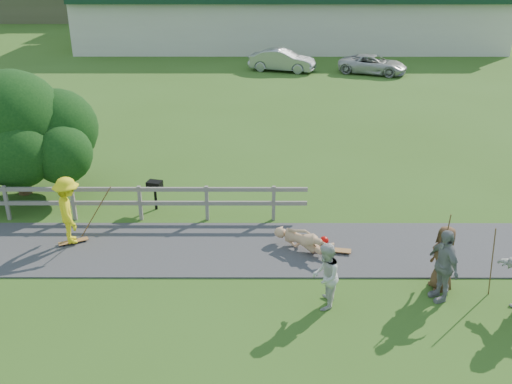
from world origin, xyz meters
TOP-DOWN VIEW (x-y plane):
  - ground at (0.00, 0.00)m, footprint 260.00×260.00m
  - path at (0.00, 1.50)m, footprint 34.00×3.00m
  - fence at (-4.62, 3.30)m, footprint 15.05×0.10m
  - strip_mall at (4.00, 34.94)m, footprint 32.50×10.75m
  - skater_rider at (-3.61, 1.77)m, footprint 1.14×1.40m
  - skater_fallen at (2.76, 1.38)m, footprint 1.49×1.67m
  - spectator_a at (3.05, -1.16)m, footprint 0.77×0.90m
  - spectator_b at (5.79, -0.84)m, footprint 0.71×1.14m
  - spectator_c at (5.94, -0.40)m, footprint 0.62×0.87m
  - car_silver at (3.12, 24.90)m, footprint 4.47×2.65m
  - car_white at (8.84, 24.12)m, footprint 4.67×3.43m
  - tree at (-6.25, 5.28)m, footprint 5.31×5.31m
  - bbq at (-1.67, 4.04)m, footprint 0.51×0.44m
  - longboard_rider at (-3.61, 1.77)m, footprint 0.80×0.54m
  - longboard_fallen at (3.56, 1.28)m, footprint 0.98×0.40m
  - helmet at (3.36, 1.73)m, footprint 0.26×0.26m
  - pole_rider at (-3.01, 2.17)m, footprint 0.03×0.03m
  - pole_spec_left at (5.89, -0.44)m, footprint 0.03×0.03m
  - pole_spec_right at (6.98, -0.67)m, footprint 0.03×0.03m

SIDE VIEW (x-z plane):
  - ground at x=0.00m, z-range 0.00..0.00m
  - path at x=0.00m, z-range 0.00..0.04m
  - longboard_rider at x=-3.61m, z-range 0.00..0.09m
  - longboard_fallen at x=3.56m, z-range 0.00..0.11m
  - helmet at x=3.36m, z-range 0.00..0.26m
  - skater_fallen at x=2.76m, z-range 0.00..0.66m
  - bbq at x=-1.67m, z-range 0.00..0.95m
  - car_white at x=8.84m, z-range 0.00..1.18m
  - car_silver at x=3.12m, z-range 0.00..1.39m
  - fence at x=-4.62m, z-range 0.17..1.27m
  - spectator_a at x=3.05m, z-range 0.00..1.60m
  - spectator_c at x=5.94m, z-range 0.00..1.65m
  - pole_spec_right at x=6.98m, z-range 0.00..1.77m
  - spectator_b at x=5.79m, z-range 0.00..1.80m
  - pole_rider at x=-3.01m, z-range 0.00..1.87m
  - skater_rider at x=-3.61m, z-range 0.00..1.89m
  - pole_spec_left at x=5.89m, z-range 0.00..2.01m
  - tree at x=-6.25m, z-range 0.00..3.35m
  - strip_mall at x=4.00m, z-range 0.03..5.13m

